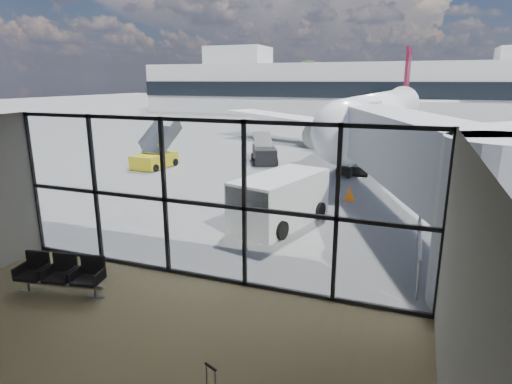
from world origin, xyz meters
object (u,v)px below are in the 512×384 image
Objects in this scene: airliner at (386,113)px; mobile_stairs at (155,158)px; seating_row at (62,272)px; belt_loader at (264,154)px; service_van at (279,200)px.

airliner reaches higher than mobile_stairs.
seating_row is 0.56× the size of belt_loader.
airliner is at bearing 32.20° from belt_loader.
airliner is 22.69m from service_van.
airliner is (5.83, 29.78, 2.16)m from seating_row.
mobile_stairs is (-7.17, 15.17, 0.01)m from seating_row.
seating_row is 30.42m from airliner.
airliner is 9.75× the size of mobile_stairs.
seating_row is at bearing -111.07° from belt_loader.
seating_row is 16.79m from mobile_stairs.
mobile_stairs is at bearing 158.70° from service_van.
mobile_stairs is (-13.00, -14.61, -2.15)m from airliner.
service_van is 13.39m from mobile_stairs.
service_van is 12.79m from belt_loader.
seating_row is 8.13m from service_van.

